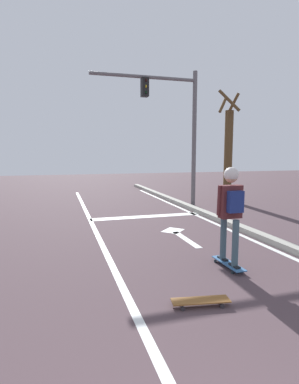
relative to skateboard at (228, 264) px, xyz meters
name	(u,v)px	position (x,y,z in m)	size (l,w,h in m)	color
lane_line_center	(106,253)	(-1.93, 1.39, -0.06)	(0.12, 20.00, 0.01)	silver
lane_line_curbside	(251,240)	(1.42, 1.39, -0.06)	(0.12, 20.00, 0.01)	silver
stop_bar	(146,216)	(-0.18, 4.59, -0.06)	(3.50, 0.40, 0.01)	silver
lane_arrow_stem	(186,239)	(-0.01, 1.84, -0.06)	(0.16, 1.40, 0.01)	silver
lane_arrow_head	(173,230)	(-0.01, 2.69, -0.06)	(0.56, 0.44, 0.01)	silver
curb_strip	(260,236)	(1.67, 1.39, 0.00)	(0.24, 24.00, 0.14)	#9D9B90
skateboard	(228,264)	(0.00, 0.00, 0.00)	(0.23, 0.82, 0.08)	#326093
skater	(231,203)	(0.00, -0.02, 1.07)	(0.46, 0.62, 1.67)	#3B525D
spare_skateboard	(201,301)	(-1.07, -1.10, 0.00)	(0.79, 0.32, 0.08)	brown
traffic_signal_mast	(173,115)	(1.27, 6.09, 3.28)	(3.90, 0.34, 4.95)	#5E5A5D
roadside_tree	(228,152)	(4.01, 6.85, 1.99)	(1.03, 1.03, 4.53)	#523B21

